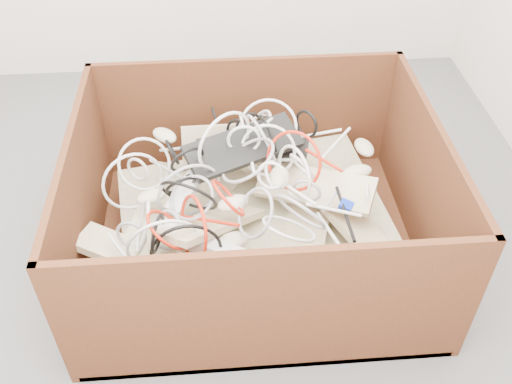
{
  "coord_description": "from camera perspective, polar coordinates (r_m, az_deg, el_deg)",
  "views": [
    {
      "loc": [
        0.05,
        -1.59,
        1.74
      ],
      "look_at": [
        0.18,
        0.02,
        0.3
      ],
      "focal_mm": 40.25,
      "sensor_mm": 36.0,
      "label": 1
    }
  ],
  "objects": [
    {
      "name": "mice_scatter",
      "position": [
        2.1,
        1.15,
        0.2
      ],
      "size": [
        0.96,
        0.75,
        0.21
      ],
      "color": "beige",
      "rests_on": "keyboard_pile"
    },
    {
      "name": "power_strip_left",
      "position": [
        2.12,
        -6.14,
        1.34
      ],
      "size": [
        0.22,
        0.31,
        0.13
      ],
      "primitive_type": "cube",
      "rotation": [
        0.14,
        -0.26,
        1.02
      ],
      "color": "silver",
      "rests_on": "keyboard_pile"
    },
    {
      "name": "power_strip_right",
      "position": [
        1.96,
        -5.39,
        -5.13
      ],
      "size": [
        0.31,
        0.18,
        0.1
      ],
      "primitive_type": "cube",
      "rotation": [
        -0.1,
        0.17,
        -0.41
      ],
      "color": "silver",
      "rests_on": "keyboard_pile"
    },
    {
      "name": "cardboard_box",
      "position": [
        2.26,
        -0.45,
        -3.36
      ],
      "size": [
        1.31,
        1.09,
        0.6
      ],
      "color": "#37190D",
      "rests_on": "ground"
    },
    {
      "name": "ground",
      "position": [
        2.36,
        -4.32,
        -5.91
      ],
      "size": [
        3.0,
        3.0,
        0.0
      ],
      "primitive_type": "plane",
      "color": "#59595C",
      "rests_on": "ground"
    },
    {
      "name": "cable_tangle",
      "position": [
        2.06,
        -3.08,
        1.29
      ],
      "size": [
        1.01,
        0.91,
        0.5
      ],
      "color": "silver",
      "rests_on": "keyboard_pile"
    },
    {
      "name": "keyboard_pile",
      "position": [
        2.18,
        0.12,
        -0.22
      ],
      "size": [
        1.18,
        0.76,
        0.37
      ],
      "color": "#C0B487",
      "rests_on": "cardboard_box"
    },
    {
      "name": "vga_plug",
      "position": [
        2.02,
        8.96,
        -1.33
      ],
      "size": [
        0.06,
        0.06,
        0.03
      ],
      "primitive_type": "cube",
      "rotation": [
        0.09,
        0.14,
        -0.57
      ],
      "color": "#0B27AD",
      "rests_on": "keyboard_pile"
    }
  ]
}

